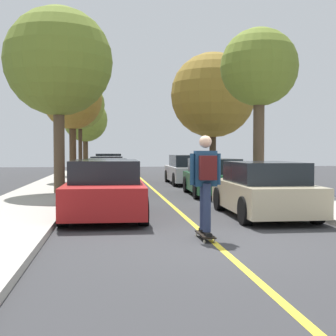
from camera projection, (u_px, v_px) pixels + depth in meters
ground at (213, 242)px, 8.46m from camera, size 80.00×80.00×0.00m
center_line at (180, 212)px, 12.43m from camera, size 0.12×39.20×0.01m
parked_car_left_nearest at (105, 189)px, 11.69m from camera, size 2.02×4.43×1.41m
parked_car_left_near at (107, 177)px, 17.69m from camera, size 1.85×4.06×1.36m
parked_car_left_far at (107, 169)px, 24.35m from camera, size 1.99×4.66×1.36m
parked_car_left_farthest at (108, 165)px, 31.11m from camera, size 2.05×4.25×1.46m
parked_car_right_nearest at (263, 190)px, 11.67m from camera, size 1.90×4.02×1.37m
parked_car_right_near at (214, 177)px, 17.26m from camera, size 1.98×4.05×1.36m
parked_car_right_far at (187, 170)px, 23.09m from camera, size 1.86×4.46×1.44m
street_tree_left_nearest at (58, 62)px, 16.65m from camera, size 3.87×3.87×6.64m
street_tree_left_near at (72, 100)px, 22.91m from camera, size 2.91×2.91×5.48m
street_tree_left_far at (80, 105)px, 28.85m from camera, size 3.04×3.04×5.89m
street_tree_left_farthest at (85, 120)px, 35.09m from camera, size 3.32×3.32×5.51m
street_tree_right_nearest at (259, 69)px, 17.24m from camera, size 2.88×2.88×6.05m
street_tree_right_near at (213, 95)px, 24.95m from camera, size 4.53×4.53×6.76m
skateboard at (205, 235)px, 8.66m from camera, size 0.24×0.84×0.10m
skateboarder at (206, 178)px, 8.59m from camera, size 0.58×0.70×1.82m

